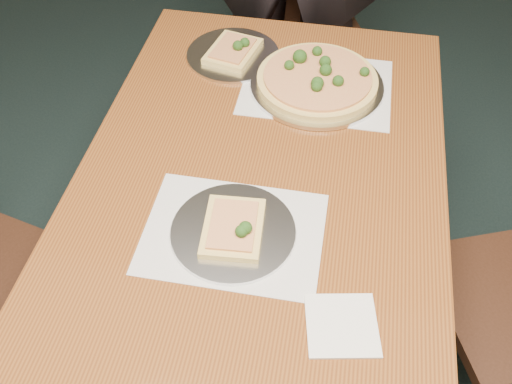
% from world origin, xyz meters
% --- Properties ---
extents(dining_table, '(0.90, 1.50, 0.75)m').
position_xyz_m(dining_table, '(-0.16, 0.83, 0.66)').
color(dining_table, '#613113').
rests_on(dining_table, ground).
extents(chair_far, '(0.55, 0.55, 0.91)m').
position_xyz_m(chair_far, '(-0.15, 1.99, 0.52)').
color(chair_far, black).
rests_on(chair_far, ground).
extents(placemat_main, '(0.42, 0.32, 0.00)m').
position_xyz_m(placemat_main, '(-0.06, 1.26, 0.75)').
color(placemat_main, white).
rests_on(placemat_main, dining_table).
extents(placemat_near, '(0.40, 0.30, 0.00)m').
position_xyz_m(placemat_near, '(-0.19, 0.70, 0.75)').
color(placemat_near, white).
rests_on(placemat_near, dining_table).
extents(pizza_pan, '(0.38, 0.38, 0.07)m').
position_xyz_m(pizza_pan, '(-0.06, 1.26, 0.77)').
color(pizza_pan, silver).
rests_on(pizza_pan, dining_table).
extents(slice_plate_near, '(0.28, 0.28, 0.06)m').
position_xyz_m(slice_plate_near, '(-0.19, 0.70, 0.76)').
color(slice_plate_near, silver).
rests_on(slice_plate_near, dining_table).
extents(slice_plate_far, '(0.28, 0.28, 0.06)m').
position_xyz_m(slice_plate_far, '(-0.32, 1.37, 0.76)').
color(slice_plate_far, silver).
rests_on(slice_plate_far, dining_table).
extents(napkin, '(0.16, 0.16, 0.01)m').
position_xyz_m(napkin, '(0.07, 0.52, 0.75)').
color(napkin, white).
rests_on(napkin, dining_table).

